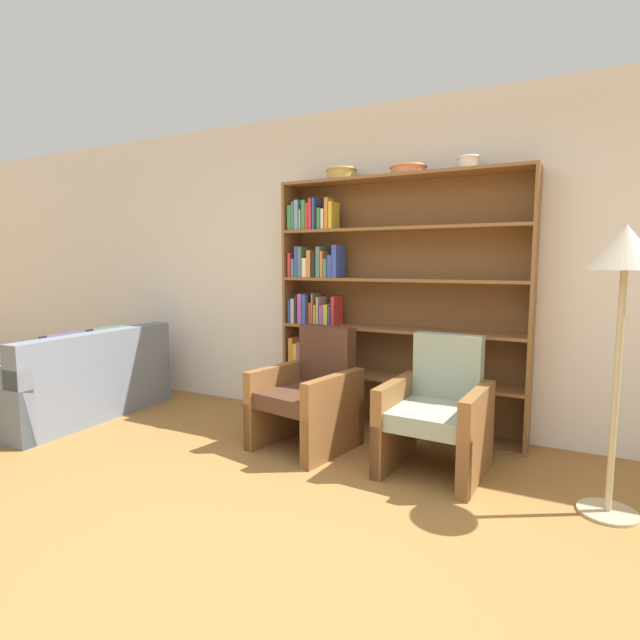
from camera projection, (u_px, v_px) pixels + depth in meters
ground_plane at (251, 569)px, 2.32m from camera, size 24.00×24.00×0.00m
wall_back at (410, 268)px, 4.24m from camera, size 12.00×0.06×2.75m
bookshelf at (376, 305)px, 4.23m from camera, size 2.07×0.30×2.11m
bowl_cream at (341, 174)px, 4.24m from camera, size 0.27×0.27×0.10m
bowl_slate at (408, 170)px, 3.97m from camera, size 0.30×0.30×0.07m
bowl_terracotta at (469, 162)px, 3.75m from camera, size 0.17×0.17×0.10m
couch at (78, 384)px, 4.61m from camera, size 0.90×1.66×0.82m
armchair_leather at (309, 395)px, 3.85m from camera, size 0.76×0.79×0.91m
armchair_cushioned at (437, 413)px, 3.40m from camera, size 0.68×0.71×0.91m
floor_lamp at (624, 268)px, 2.67m from camera, size 0.37×0.37×1.62m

